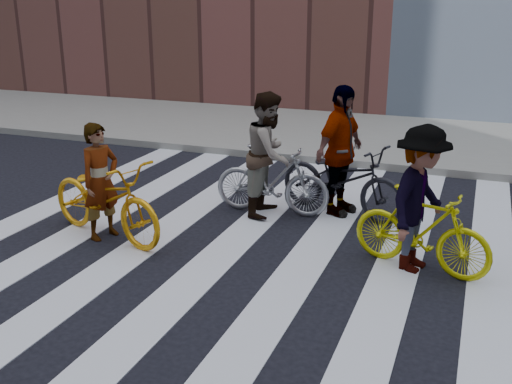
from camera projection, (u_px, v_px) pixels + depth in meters
The scene contains 11 objects.
ground at pixel (253, 270), 7.35m from camera, with size 100.00×100.00×0.00m, color black.
sidewalk_far at pixel (368, 137), 13.99m from camera, with size 100.00×5.00×0.15m, color gray.
zebra_crosswalk at pixel (253, 269), 7.35m from camera, with size 8.25×10.00×0.01m.
bike_yellow_left at pixel (105, 199), 8.18m from camera, with size 0.75×2.16×1.13m, color orange.
bike_silver_mid at pixel (272, 180), 9.11m from camera, with size 0.51×1.79×1.08m, color #96989F.
bike_yellow_right at pixel (421, 230), 7.21m from camera, with size 0.49×1.72×1.04m, color #CDCA0B.
bike_dark_rear at pixel (342, 179), 9.09m from camera, with size 0.74×2.12×1.11m, color black.
rider_left at pixel (101, 181), 8.12m from camera, with size 0.59×0.39×1.61m, color slate.
rider_mid at pixel (269, 154), 9.00m from camera, with size 0.91×0.71×1.88m, color slate.
rider_right at pixel (420, 200), 7.11m from camera, with size 1.16×0.67×1.80m, color slate.
rider_rear at pixel (340, 151), 8.97m from camera, with size 1.16×0.48×1.98m, color slate.
Camera 1 is at (2.42, -6.24, 3.19)m, focal length 42.00 mm.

